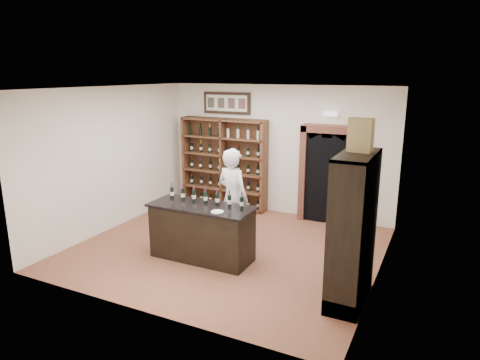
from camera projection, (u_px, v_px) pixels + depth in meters
name	position (u px, v px, depth m)	size (l,w,h in m)	color
floor	(228.00, 248.00, 8.18)	(5.50, 5.50, 0.00)	brown
ceiling	(226.00, 88.00, 7.45)	(5.50, 5.50, 0.00)	white
wall_back	(277.00, 150.00, 9.99)	(5.50, 0.04, 3.00)	silver
wall_left	(112.00, 159.00, 8.99)	(0.04, 5.00, 3.00)	silver
wall_right	(383.00, 189.00, 6.64)	(0.04, 5.00, 3.00)	silver
wine_shelf	(225.00, 163.00, 10.50)	(2.20, 0.38, 2.20)	brown
framed_picture	(227.00, 103.00, 10.26)	(1.25, 0.04, 0.52)	black
arched_doorway	(327.00, 172.00, 9.40)	(1.17, 0.35, 2.17)	black
emergency_light	(331.00, 114.00, 9.17)	(0.30, 0.10, 0.10)	white
tasting_counter	(202.00, 232.00, 7.63)	(1.88, 0.78, 1.00)	black
counter_bottle_0	(172.00, 192.00, 7.91)	(0.07, 0.07, 0.30)	black
counter_bottle_1	(183.00, 194.00, 7.81)	(0.07, 0.07, 0.30)	black
counter_bottle_2	(194.00, 196.00, 7.71)	(0.07, 0.07, 0.30)	black
counter_bottle_3	(205.00, 197.00, 7.60)	(0.07, 0.07, 0.30)	black
counter_bottle_4	(217.00, 199.00, 7.50)	(0.07, 0.07, 0.30)	black
counter_bottle_5	(229.00, 201.00, 7.40)	(0.07, 0.07, 0.30)	black
counter_bottle_6	(242.00, 203.00, 7.30)	(0.07, 0.07, 0.30)	black
side_cabinet	(354.00, 253.00, 6.14)	(0.48, 1.20, 2.20)	black
shopkeeper	(233.00, 198.00, 8.08)	(0.70, 0.46, 1.91)	silver
plate	(217.00, 212.00, 7.13)	(0.21, 0.21, 0.02)	silver
wine_crate	(360.00, 135.00, 5.83)	(0.33, 0.14, 0.47)	tan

